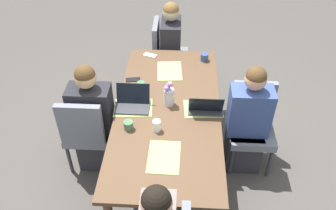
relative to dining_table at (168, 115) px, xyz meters
name	(u,v)px	position (x,y,z in m)	size (l,w,h in m)	color
ground_plane	(168,161)	(0.00, 0.00, -0.66)	(10.00, 10.00, 0.00)	#4C4742
dining_table	(168,115)	(0.00, 0.00, 0.00)	(2.13, 0.98, 0.73)	brown
chair_head_right_left_near	(165,52)	(1.41, 0.11, -0.16)	(0.44, 0.44, 0.90)	slate
person_head_right_left_near	(171,52)	(1.35, 0.04, -0.13)	(0.40, 0.36, 1.19)	#2D2D33
chair_near_left_mid	(252,122)	(0.12, -0.83, -0.16)	(0.44, 0.44, 0.90)	slate
person_near_left_mid	(247,124)	(0.05, -0.77, -0.13)	(0.36, 0.40, 1.19)	#2D2D33
chair_far_left_far	(86,130)	(-0.09, 0.80, -0.16)	(0.44, 0.44, 0.90)	slate
person_far_left_far	(94,123)	(-0.01, 0.74, -0.13)	(0.36, 0.40, 1.19)	#2D2D33
flower_vase	(169,95)	(0.07, 0.00, 0.18)	(0.10, 0.10, 0.27)	silver
placemat_head_right_left_near	(170,71)	(0.64, 0.02, 0.07)	(0.36, 0.26, 0.00)	#9EBC66
placemat_near_left_mid	(203,109)	(0.02, -0.33, 0.07)	(0.36, 0.26, 0.00)	#9EBC66
placemat_far_left_far	(133,108)	(0.00, 0.33, 0.07)	(0.36, 0.26, 0.00)	#9EBC66
placemat_head_left_right_near	(164,157)	(-0.60, 0.00, 0.07)	(0.36, 0.26, 0.00)	#9EBC66
laptop_near_left_mid	(206,107)	(0.00, -0.35, 0.11)	(0.22, 0.32, 0.21)	#38383D
laptop_far_left_far	(133,103)	(0.02, 0.33, 0.11)	(0.22, 0.32, 0.21)	#38383D
coffee_mug_near_left	(157,126)	(-0.29, 0.08, 0.13)	(0.07, 0.07, 0.11)	white
coffee_mug_near_right	(128,125)	(-0.29, 0.33, 0.11)	(0.09, 0.09, 0.08)	#47704C
coffee_mug_centre_left	(204,57)	(0.87, -0.36, 0.11)	(0.09, 0.09, 0.08)	#33477A
coffee_mug_centre_right	(141,86)	(0.28, 0.29, 0.12)	(0.08, 0.08, 0.09)	#47704C
phone_black	(133,80)	(0.45, 0.39, 0.07)	(0.15, 0.07, 0.01)	black
phone_silver	(150,55)	(0.94, 0.26, 0.07)	(0.15, 0.07, 0.01)	silver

